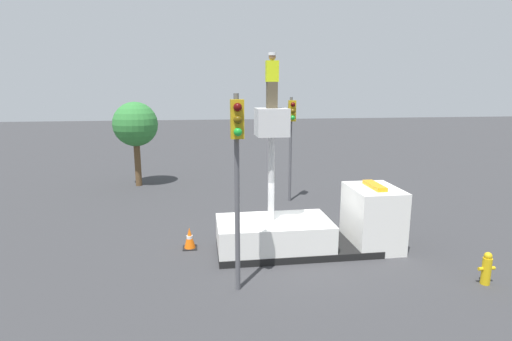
# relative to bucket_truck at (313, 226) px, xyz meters

# --- Properties ---
(ground_plane) EXTENTS (120.00, 120.00, 0.00)m
(ground_plane) POSITION_rel_bucket_truck_xyz_m (-0.60, 0.00, -0.90)
(ground_plane) COLOR #38383A
(bucket_truck) EXTENTS (6.40, 2.23, 4.99)m
(bucket_truck) POSITION_rel_bucket_truck_xyz_m (0.00, 0.00, 0.00)
(bucket_truck) COLOR black
(bucket_truck) RESTS_ON ground
(worker) EXTENTS (0.40, 0.26, 1.75)m
(worker) POSITION_rel_bucket_truck_xyz_m (-1.52, 0.00, 4.97)
(worker) COLOR brown
(worker) RESTS_ON bucket_truck
(traffic_light_pole) EXTENTS (0.34, 0.57, 5.51)m
(traffic_light_pole) POSITION_rel_bucket_truck_xyz_m (-2.91, -2.60, 2.99)
(traffic_light_pole) COLOR #515156
(traffic_light_pole) RESTS_ON ground
(traffic_light_across) EXTENTS (0.34, 0.57, 5.21)m
(traffic_light_across) POSITION_rel_bucket_truck_xyz_m (0.57, 6.11, 2.79)
(traffic_light_across) COLOR #515156
(traffic_light_across) RESTS_ON ground
(fire_hydrant) EXTENTS (0.50, 0.26, 0.99)m
(fire_hydrant) POSITION_rel_bucket_truck_xyz_m (4.30, -3.17, -0.41)
(fire_hydrant) COLOR gold
(fire_hydrant) RESTS_ON ground
(traffic_cone_rear) EXTENTS (0.50, 0.50, 0.78)m
(traffic_cone_rear) POSITION_rel_bucket_truck_xyz_m (-4.33, 0.74, -0.53)
(traffic_cone_rear) COLOR black
(traffic_cone_rear) RESTS_ON ground
(tree_left_bg) EXTENTS (2.53, 2.53, 4.88)m
(tree_left_bg) POSITION_rel_bucket_truck_xyz_m (-7.50, 10.67, 2.67)
(tree_left_bg) COLOR brown
(tree_left_bg) RESTS_ON ground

